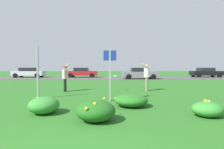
% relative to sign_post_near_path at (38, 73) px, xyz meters
% --- Properties ---
extents(ground_plane, '(120.00, 120.00, 0.00)m').
position_rel_sign_post_near_path_xyz_m(ground_plane, '(2.54, 4.74, -1.24)').
color(ground_plane, '#26601E').
extents(highway_strip, '(120.00, 8.44, 0.01)m').
position_rel_sign_post_near_path_xyz_m(highway_strip, '(2.54, 16.22, -1.23)').
color(highway_strip, '#424244').
rests_on(highway_strip, ground).
extents(highway_center_stripe, '(120.00, 0.16, 0.00)m').
position_rel_sign_post_near_path_xyz_m(highway_center_stripe, '(2.54, 16.22, -1.23)').
color(highway_center_stripe, yellow).
rests_on(highway_center_stripe, ground).
extents(daylily_clump_front_center, '(1.27, 1.24, 0.48)m').
position_rel_sign_post_near_path_xyz_m(daylily_clump_front_center, '(4.20, -1.76, -1.00)').
color(daylily_clump_front_center, '#23661E').
rests_on(daylily_clump_front_center, ground).
extents(daylily_clump_mid_center, '(1.09, 1.00, 0.61)m').
position_rel_sign_post_near_path_xyz_m(daylily_clump_mid_center, '(2.98, -3.57, -0.95)').
color(daylily_clump_mid_center, '#1E5619').
rests_on(daylily_clump_mid_center, ground).
extents(daylily_clump_front_left, '(0.97, 0.99, 0.54)m').
position_rel_sign_post_near_path_xyz_m(daylily_clump_front_left, '(1.26, -2.71, -0.97)').
color(daylily_clump_front_left, '#337F2D').
rests_on(daylily_clump_front_left, ground).
extents(daylily_clump_mid_left, '(0.92, 0.80, 0.49)m').
position_rel_sign_post_near_path_xyz_m(daylily_clump_mid_left, '(6.30, -3.21, -1.01)').
color(daylily_clump_mid_left, '#337F2D').
rests_on(daylily_clump_mid_left, ground).
extents(sign_post_near_path, '(0.07, 0.10, 2.48)m').
position_rel_sign_post_near_path_xyz_m(sign_post_near_path, '(0.00, 0.00, 0.00)').
color(sign_post_near_path, '#93969B').
rests_on(sign_post_near_path, ground).
extents(sign_post_by_roadside, '(0.56, 0.10, 2.35)m').
position_rel_sign_post_near_path_xyz_m(sign_post_by_roadside, '(3.40, -0.63, 0.19)').
color(sign_post_by_roadside, '#93969B').
rests_on(sign_post_by_roadside, ground).
extents(person_thrower_red_cap_gray_shirt, '(0.41, 0.50, 1.76)m').
position_rel_sign_post_near_path_xyz_m(person_thrower_red_cap_gray_shirt, '(0.68, 2.48, -0.29)').
color(person_thrower_red_cap_gray_shirt, '#B2B2B7').
rests_on(person_thrower_red_cap_gray_shirt, ground).
extents(person_catcher_white_shirt, '(0.55, 0.50, 1.75)m').
position_rel_sign_post_near_path_xyz_m(person_catcher_white_shirt, '(5.78, 2.69, -0.23)').
color(person_catcher_white_shirt, silver).
rests_on(person_catcher_white_shirt, ground).
extents(frisbee_pale_blue, '(0.24, 0.24, 0.07)m').
position_rel_sign_post_near_path_xyz_m(frisbee_pale_blue, '(3.78, 2.77, -0.30)').
color(frisbee_pale_blue, '#ADD6E5').
extents(car_silver_leftmost, '(4.50, 2.00, 1.45)m').
position_rel_sign_post_near_path_xyz_m(car_silver_leftmost, '(-8.51, 18.12, -0.50)').
color(car_silver_leftmost, '#B7BABF').
rests_on(car_silver_leftmost, ground).
extents(car_red_center_left, '(4.50, 2.00, 1.45)m').
position_rel_sign_post_near_path_xyz_m(car_red_center_left, '(-0.57, 18.12, -0.50)').
color(car_red_center_left, maroon).
rests_on(car_red_center_left, ground).
extents(car_gray_center_right, '(4.50, 2.00, 1.45)m').
position_rel_sign_post_near_path_xyz_m(car_gray_center_right, '(7.47, 14.33, -0.50)').
color(car_gray_center_right, slate).
rests_on(car_gray_center_right, ground).
extents(car_black_rightmost, '(4.50, 2.00, 1.45)m').
position_rel_sign_post_near_path_xyz_m(car_black_rightmost, '(18.39, 18.12, -0.50)').
color(car_black_rightmost, black).
rests_on(car_black_rightmost, ground).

